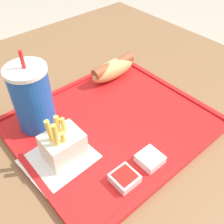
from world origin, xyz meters
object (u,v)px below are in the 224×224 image
at_px(sauce_cup_ketchup, 125,178).
at_px(hot_dog_far, 113,69).
at_px(sauce_cup_mayo, 150,159).
at_px(soda_cup, 32,98).
at_px(fries_carton, 63,145).

bearing_deg(sauce_cup_ketchup, hot_dog_far, 52.54).
bearing_deg(hot_dog_far, sauce_cup_mayo, -117.07).
distance_m(sauce_cup_mayo, sauce_cup_ketchup, 0.06).
bearing_deg(sauce_cup_mayo, hot_dog_far, 62.93).
relative_size(soda_cup, hot_dog_far, 1.28).
relative_size(hot_dog_far, fries_carton, 1.33).
xyz_separation_m(hot_dog_far, sauce_cup_ketchup, (-0.19, -0.25, -0.02)).
distance_m(soda_cup, sauce_cup_ketchup, 0.24).
height_order(hot_dog_far, fries_carton, fries_carton).
bearing_deg(fries_carton, sauce_cup_mayo, -45.40).
relative_size(hot_dog_far, sauce_cup_mayo, 3.22).
bearing_deg(soda_cup, sauce_cup_ketchup, -79.39).
distance_m(hot_dog_far, sauce_cup_mayo, 0.28).
bearing_deg(hot_dog_far, fries_carton, -150.33).
relative_size(soda_cup, fries_carton, 1.70).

